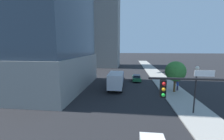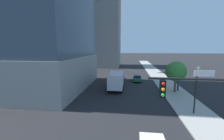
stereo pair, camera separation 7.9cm
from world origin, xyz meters
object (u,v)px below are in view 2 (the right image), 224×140
object	(u,v)px
car_green	(137,78)
box_truck	(117,79)
traffic_light_pole	(202,103)
construction_building	(103,19)
pedestrian_blue_shirt	(178,86)
street_lamp	(196,83)
car_red	(119,77)
street_tree	(176,71)

from	to	relation	value
car_green	box_truck	world-z (taller)	box_truck
traffic_light_pole	car_green	xyz separation A→B (m)	(-2.49, 24.63, -3.72)
car_green	construction_building	bearing A→B (deg)	115.94
construction_building	traffic_light_pole	world-z (taller)	construction_building
traffic_light_pole	pedestrian_blue_shirt	size ratio (longest dim) A/B	3.73
street_lamp	traffic_light_pole	bearing A→B (deg)	-111.33
car_red	street_lamp	bearing A→B (deg)	-60.19
box_truck	pedestrian_blue_shirt	xyz separation A→B (m)	(10.93, -0.38, -0.76)
traffic_light_pole	box_truck	xyz separation A→B (m)	(-6.63, 17.80, -2.66)
street_lamp	car_green	size ratio (longest dim) A/B	1.29
box_truck	car_red	bearing A→B (deg)	90.00
car_red	box_truck	size ratio (longest dim) A/B	0.55
car_green	car_red	size ratio (longest dim) A/B	0.99
street_tree	car_red	distance (m)	13.81
car_red	construction_building	bearing A→B (deg)	108.71
box_truck	car_green	bearing A→B (deg)	58.78
car_green	street_lamp	bearing A→B (deg)	-70.81
traffic_light_pole	street_tree	bearing A→B (deg)	78.06
car_red	traffic_light_pole	bearing A→B (deg)	-75.38
street_tree	car_green	world-z (taller)	street_tree
construction_building	street_lamp	xyz separation A→B (m)	(18.47, -42.63, -14.98)
traffic_light_pole	box_truck	distance (m)	19.18
construction_building	street_lamp	distance (m)	48.81
street_tree	car_red	xyz separation A→B (m)	(-10.13, 8.91, -2.96)
car_green	pedestrian_blue_shirt	bearing A→B (deg)	-46.73
car_green	car_red	xyz separation A→B (m)	(-4.14, 0.79, 0.00)
street_tree	box_truck	distance (m)	10.39
traffic_light_pole	box_truck	world-z (taller)	traffic_light_pole
traffic_light_pole	car_red	size ratio (longest dim) A/B	1.50
construction_building	car_red	distance (m)	32.33
pedestrian_blue_shirt	box_truck	bearing A→B (deg)	178.02
construction_building	car_green	size ratio (longest dim) A/B	9.83
car_green	street_tree	bearing A→B (deg)	-53.58
street_lamp	street_tree	distance (m)	8.29
car_green	car_red	bearing A→B (deg)	169.14
street_tree	box_truck	world-z (taller)	street_tree
construction_building	pedestrian_blue_shirt	xyz separation A→B (m)	(19.54, -33.44, -17.71)
car_red	pedestrian_blue_shirt	xyz separation A→B (m)	(10.93, -8.01, 0.30)
construction_building	street_lamp	size ratio (longest dim) A/B	7.61
car_red	pedestrian_blue_shirt	distance (m)	13.55
street_lamp	pedestrian_blue_shirt	distance (m)	9.65
pedestrian_blue_shirt	car_green	bearing A→B (deg)	133.27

